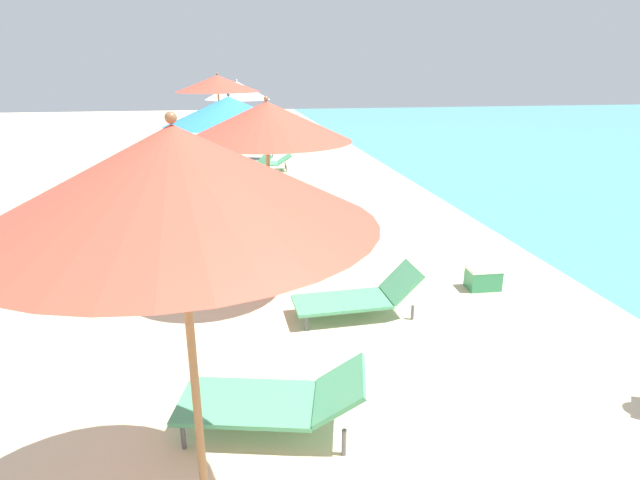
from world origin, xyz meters
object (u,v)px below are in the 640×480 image
(lounger_fifth_inland, at_px, (257,183))
(lounger_second_shoreside, at_px, (274,399))
(umbrella_second, at_px, (176,177))
(umbrella_third, at_px, (267,122))
(lounger_fifth_shoreside, at_px, (250,165))
(lounger_farthest_inland, at_px, (268,162))
(lounger_fourth_shoreside, at_px, (259,196))
(cooler_box, at_px, (483,278))
(lounger_farthest_shoreside, at_px, (254,149))
(lounger_third_shoreside, at_px, (292,240))
(lounger_fourth_inland, at_px, (281,223))
(umbrella_farthest, at_px, (237,91))
(lounger_third_inland, at_px, (359,296))
(umbrella_fourth, at_px, (229,111))
(umbrella_fifth, at_px, (218,84))

(lounger_fifth_inland, bearing_deg, lounger_second_shoreside, 80.98)
(umbrella_second, relative_size, umbrella_third, 1.05)
(lounger_second_shoreside, bearing_deg, lounger_fifth_shoreside, -78.27)
(lounger_farthest_inland, bearing_deg, umbrella_third, 89.19)
(lounger_fourth_shoreside, bearing_deg, cooler_box, 131.94)
(lounger_second_shoreside, bearing_deg, lounger_farthest_shoreside, -79.06)
(lounger_second_shoreside, distance_m, lounger_third_shoreside, 4.11)
(lounger_fifth_inland, bearing_deg, lounger_fifth_shoreside, -94.67)
(lounger_third_shoreside, xyz_separation_m, lounger_fourth_inland, (-0.07, 1.13, -0.04))
(lounger_fourth_shoreside, distance_m, umbrella_farthest, 6.05)
(umbrella_third, height_order, lounger_fifth_shoreside, umbrella_third)
(lounger_fifth_shoreside, relative_size, lounger_farthest_shoreside, 0.85)
(lounger_third_inland, distance_m, lounger_fifth_shoreside, 8.85)
(lounger_fifth_shoreside, distance_m, cooler_box, 8.78)
(lounger_farthest_inland, bearing_deg, umbrella_farthest, -54.78)
(lounger_second_shoreside, xyz_separation_m, lounger_farthest_shoreside, (0.54, 13.79, 0.04))
(umbrella_second, distance_m, lounger_fifth_inland, 9.95)
(lounger_fourth_inland, bearing_deg, lounger_fifth_inland, -93.94)
(umbrella_third, xyz_separation_m, lounger_farthest_shoreside, (0.33, 10.96, -1.95))
(lounger_fourth_inland, bearing_deg, lounger_third_inland, 93.35)
(umbrella_third, xyz_separation_m, lounger_fifth_inland, (0.13, 5.83, -2.02))
(umbrella_fourth, distance_m, lounger_fifth_shoreside, 4.90)
(lounger_second_shoreside, xyz_separation_m, lounger_fifth_inland, (0.34, 8.66, -0.03))
(lounger_fifth_shoreside, bearing_deg, lounger_fourth_inland, 80.80)
(lounger_third_shoreside, bearing_deg, lounger_fifth_shoreside, -82.44)
(umbrella_fifth, xyz_separation_m, lounger_farthest_inland, (1.31, 1.88, -2.30))
(lounger_fourth_shoreside, xyz_separation_m, cooler_box, (2.81, -4.70, -0.15))
(lounger_fourth_shoreside, bearing_deg, lounger_third_shoreside, 107.41)
(umbrella_fourth, bearing_deg, umbrella_fifth, 93.92)
(lounger_second_shoreside, xyz_separation_m, lounger_fourth_shoreside, (0.30, 7.13, 0.02))
(lounger_fifth_shoreside, relative_size, cooler_box, 2.90)
(lounger_second_shoreside, bearing_deg, umbrella_third, -81.12)
(lounger_fifth_inland, bearing_deg, lounger_third_inland, 90.65)
(umbrella_fifth, relative_size, cooler_box, 6.17)
(umbrella_fifth, bearing_deg, umbrella_second, -90.26)
(lounger_fourth_inland, bearing_deg, umbrella_fourth, -59.68)
(lounger_third_inland, bearing_deg, umbrella_third, -44.22)
(umbrella_third, bearing_deg, lounger_farthest_shoreside, 88.30)
(lounger_fifth_inland, xyz_separation_m, lounger_farthest_shoreside, (0.19, 5.13, 0.07))
(lounger_farthest_shoreside, bearing_deg, cooler_box, 116.19)
(lounger_fifth_shoreside, height_order, lounger_farthest_shoreside, lounger_farthest_shoreside)
(lounger_fourth_shoreside, height_order, umbrella_fifth, umbrella_fifth)
(umbrella_fifth, xyz_separation_m, lounger_fifth_shoreside, (0.74, 1.03, -2.22))
(umbrella_fourth, height_order, lounger_fourth_inland, umbrella_fourth)
(lounger_third_shoreside, bearing_deg, lounger_third_inland, 109.46)
(lounger_third_shoreside, distance_m, lounger_farthest_shoreside, 9.74)
(lounger_third_shoreside, relative_size, lounger_farthest_shoreside, 0.82)
(lounger_second_shoreside, height_order, lounger_fifth_shoreside, lounger_fifth_shoreside)
(umbrella_second, distance_m, lounger_fourth_shoreside, 8.45)
(umbrella_second, height_order, umbrella_farthest, umbrella_second)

